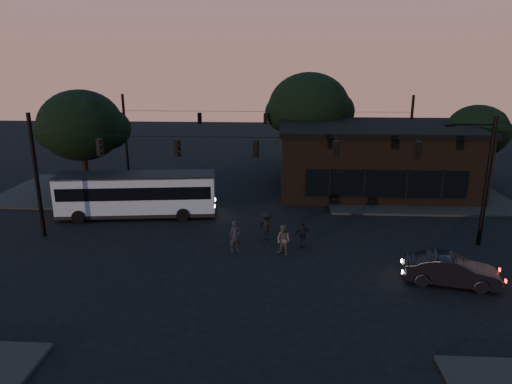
{
  "coord_description": "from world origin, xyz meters",
  "views": [
    {
      "loc": [
        1.36,
        -21.41,
        10.24
      ],
      "look_at": [
        0.0,
        4.0,
        3.0
      ],
      "focal_mm": 32.0,
      "sensor_mm": 36.0,
      "label": 1
    }
  ],
  "objects_px": {
    "pedestrian_b": "(283,240)",
    "pedestrian_d": "(267,226)",
    "car": "(451,270)",
    "pedestrian_c": "(303,234)",
    "building": "(373,157)",
    "pedestrian_a": "(235,236)",
    "bus": "(137,193)"
  },
  "relations": [
    {
      "from": "building",
      "to": "bus",
      "type": "relative_size",
      "value": 1.42
    },
    {
      "from": "building",
      "to": "bus",
      "type": "distance_m",
      "value": 19.12
    },
    {
      "from": "car",
      "to": "pedestrian_b",
      "type": "distance_m",
      "value": 8.53
    },
    {
      "from": "building",
      "to": "pedestrian_c",
      "type": "bearing_deg",
      "value": -115.87
    },
    {
      "from": "car",
      "to": "pedestrian_b",
      "type": "xyz_separation_m",
      "value": [
        -7.96,
        3.06,
        0.14
      ]
    },
    {
      "from": "building",
      "to": "car",
      "type": "distance_m",
      "value": 17.2
    },
    {
      "from": "pedestrian_a",
      "to": "pedestrian_d",
      "type": "bearing_deg",
      "value": 27.14
    },
    {
      "from": "pedestrian_b",
      "to": "pedestrian_d",
      "type": "bearing_deg",
      "value": 149.45
    },
    {
      "from": "car",
      "to": "pedestrian_c",
      "type": "relative_size",
      "value": 2.71
    },
    {
      "from": "car",
      "to": "pedestrian_a",
      "type": "distance_m",
      "value": 11.16
    },
    {
      "from": "building",
      "to": "pedestrian_d",
      "type": "bearing_deg",
      "value": -125.19
    },
    {
      "from": "car",
      "to": "pedestrian_c",
      "type": "distance_m",
      "value": 8.0
    },
    {
      "from": "bus",
      "to": "pedestrian_b",
      "type": "relative_size",
      "value": 6.31
    },
    {
      "from": "pedestrian_b",
      "to": "pedestrian_c",
      "type": "bearing_deg",
      "value": 79.48
    },
    {
      "from": "building",
      "to": "pedestrian_d",
      "type": "xyz_separation_m",
      "value": [
        -8.35,
        -11.85,
        -1.83
      ]
    },
    {
      "from": "bus",
      "to": "pedestrian_c",
      "type": "height_order",
      "value": "bus"
    },
    {
      "from": "bus",
      "to": "pedestrian_d",
      "type": "bearing_deg",
      "value": -30.01
    },
    {
      "from": "pedestrian_b",
      "to": "pedestrian_d",
      "type": "xyz_separation_m",
      "value": [
        -0.97,
        2.17,
        0.02
      ]
    },
    {
      "from": "bus",
      "to": "pedestrian_d",
      "type": "xyz_separation_m",
      "value": [
        9.0,
        -3.89,
        -0.8
      ]
    },
    {
      "from": "bus",
      "to": "pedestrian_b",
      "type": "height_order",
      "value": "bus"
    },
    {
      "from": "car",
      "to": "pedestrian_d",
      "type": "height_order",
      "value": "pedestrian_d"
    },
    {
      "from": "pedestrian_d",
      "to": "building",
      "type": "bearing_deg",
      "value": -87.91
    },
    {
      "from": "car",
      "to": "pedestrian_a",
      "type": "xyz_separation_m",
      "value": [
        -10.64,
        3.34,
        0.19
      ]
    },
    {
      "from": "car",
      "to": "pedestrian_d",
      "type": "distance_m",
      "value": 10.35
    },
    {
      "from": "pedestrian_b",
      "to": "pedestrian_d",
      "type": "relative_size",
      "value": 0.98
    },
    {
      "from": "car",
      "to": "pedestrian_d",
      "type": "relative_size",
      "value": 2.48
    },
    {
      "from": "bus",
      "to": "pedestrian_c",
      "type": "bearing_deg",
      "value": -30.9
    },
    {
      "from": "car",
      "to": "pedestrian_b",
      "type": "relative_size",
      "value": 2.54
    },
    {
      "from": "bus",
      "to": "pedestrian_a",
      "type": "bearing_deg",
      "value": -45.06
    },
    {
      "from": "pedestrian_c",
      "to": "pedestrian_a",
      "type": "bearing_deg",
      "value": -6.51
    },
    {
      "from": "pedestrian_b",
      "to": "pedestrian_a",
      "type": "bearing_deg",
      "value": -150.64
    },
    {
      "from": "building",
      "to": "pedestrian_a",
      "type": "distance_m",
      "value": 17.13
    }
  ]
}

